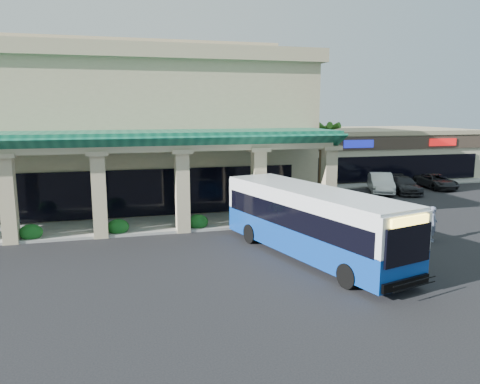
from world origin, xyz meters
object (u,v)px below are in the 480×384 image
object	(u,v)px
pedestrian	(433,224)
car_white	(381,183)
car_red	(403,185)
transit_bus	(311,223)
car_gray	(436,181)

from	to	relation	value
pedestrian	car_white	xyz separation A→B (m)	(5.39, 13.78, -0.12)
pedestrian	car_red	distance (m)	14.94
transit_bus	pedestrian	world-z (taller)	transit_bus
transit_bus	car_gray	distance (m)	24.11
pedestrian	car_gray	distance (m)	18.32
car_red	car_gray	xyz separation A→B (m)	(4.20, 1.28, -0.05)
transit_bus	car_gray	bearing A→B (deg)	24.27
car_red	transit_bus	bearing A→B (deg)	-123.69
car_gray	pedestrian	bearing A→B (deg)	-123.09
transit_bus	car_white	xyz separation A→B (m)	(12.73, 14.62, -0.81)
transit_bus	car_red	xyz separation A→B (m)	(14.44, 13.98, -0.95)
car_white	car_red	xyz separation A→B (m)	(1.71, -0.64, -0.13)
transit_bus	car_gray	world-z (taller)	transit_bus
transit_bus	pedestrian	xyz separation A→B (m)	(7.34, 0.84, -0.70)
car_white	car_red	bearing A→B (deg)	3.89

